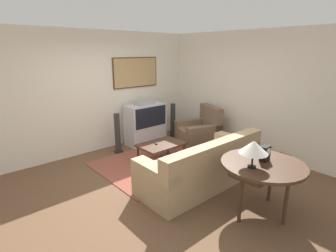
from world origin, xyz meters
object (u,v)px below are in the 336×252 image
at_px(coffee_table, 161,146).
at_px(mantel_clock, 265,153).
at_px(couch, 203,167).
at_px(armchair, 199,133).
at_px(speaker_tower_left, 118,134).
at_px(speaker_tower_right, 173,121).
at_px(console_table, 263,167).
at_px(tv, 145,123).
at_px(table_lamp, 254,147).

xyz_separation_m(coffee_table, mantel_clock, (0.00, -2.25, 0.51)).
distance_m(couch, armchair, 1.99).
height_order(mantel_clock, speaker_tower_left, mantel_clock).
distance_m(speaker_tower_left, speaker_tower_right, 1.70).
bearing_deg(armchair, console_table, -9.32).
distance_m(console_table, speaker_tower_left, 3.41).
height_order(tv, table_lamp, table_lamp).
distance_m(table_lamp, speaker_tower_right, 3.78).
xyz_separation_m(tv, coffee_table, (-0.48, -1.18, -0.14)).
xyz_separation_m(tv, speaker_tower_left, (-0.85, -0.08, -0.08)).
height_order(couch, table_lamp, table_lamp).
height_order(couch, speaker_tower_left, speaker_tower_left).
relative_size(coffee_table, console_table, 0.80).
bearing_deg(speaker_tower_right, coffee_table, -140.34).
height_order(tv, mantel_clock, tv).
bearing_deg(coffee_table, speaker_tower_left, 108.83).
bearing_deg(coffee_table, table_lamp, -98.03).
distance_m(coffee_table, speaker_tower_right, 1.72).
xyz_separation_m(table_lamp, mantel_clock, (0.32, -0.00, -0.17)).
bearing_deg(mantel_clock, table_lamp, 179.79).
bearing_deg(speaker_tower_right, table_lamp, -116.14).
distance_m(armchair, speaker_tower_right, 0.92).
distance_m(couch, mantel_clock, 1.20).
relative_size(couch, console_table, 1.99).
height_order(tv, armchair, tv).
height_order(tv, coffee_table, tv).
bearing_deg(armchair, speaker_tower_left, -96.39).
relative_size(couch, speaker_tower_right, 2.49).
relative_size(coffee_table, speaker_tower_right, 1.00).
relative_size(tv, coffee_table, 1.19).
relative_size(couch, coffee_table, 2.49).
bearing_deg(armchair, coffee_table, -61.08).
bearing_deg(coffee_table, console_table, -91.88).
xyz_separation_m(couch, armchair, (1.44, 1.38, -0.01)).
relative_size(couch, mantel_clock, 10.50).
bearing_deg(table_lamp, coffee_table, 81.97).
height_order(tv, couch, tv).
distance_m(tv, speaker_tower_left, 0.86).
height_order(table_lamp, speaker_tower_left, table_lamp).
bearing_deg(coffee_table, mantel_clock, -89.91).
height_order(table_lamp, mantel_clock, table_lamp).
relative_size(table_lamp, speaker_tower_right, 0.41).
distance_m(tv, armchair, 1.36).
bearing_deg(table_lamp, armchair, 55.23).
bearing_deg(speaker_tower_right, armchair, -86.91).
bearing_deg(mantel_clock, coffee_table, 90.09).
distance_m(tv, table_lamp, 3.56).
relative_size(tv, console_table, 0.95).
bearing_deg(mantel_clock, speaker_tower_left, 96.45).
bearing_deg(console_table, speaker_tower_left, 95.07).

